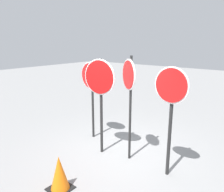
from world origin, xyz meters
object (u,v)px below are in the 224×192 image
(stop_sign_1, at_px, (100,85))
(stop_sign_3, at_px, (171,99))
(stop_sign_2, at_px, (129,85))
(stop_sign_0, at_px, (91,83))
(traffic_cone_0, at_px, (59,173))

(stop_sign_1, xyz_separation_m, stop_sign_3, (1.79, 0.15, -0.08))
(stop_sign_2, bearing_deg, stop_sign_1, -130.65)
(stop_sign_2, bearing_deg, stop_sign_0, -158.59)
(stop_sign_1, height_order, traffic_cone_0, stop_sign_1)
(stop_sign_3, bearing_deg, stop_sign_0, 176.89)
(traffic_cone_0, bearing_deg, stop_sign_2, 78.21)
(stop_sign_2, xyz_separation_m, traffic_cone_0, (-0.38, -1.81, -1.53))
(stop_sign_0, distance_m, traffic_cone_0, 2.81)
(stop_sign_0, distance_m, stop_sign_2, 1.62)
(stop_sign_0, xyz_separation_m, stop_sign_2, (1.57, -0.36, 0.20))
(stop_sign_0, height_order, traffic_cone_0, stop_sign_0)
(stop_sign_3, relative_size, traffic_cone_0, 3.35)
(stop_sign_0, distance_m, stop_sign_1, 1.01)
(stop_sign_0, relative_size, stop_sign_2, 0.90)
(stop_sign_2, bearing_deg, traffic_cone_0, -67.49)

